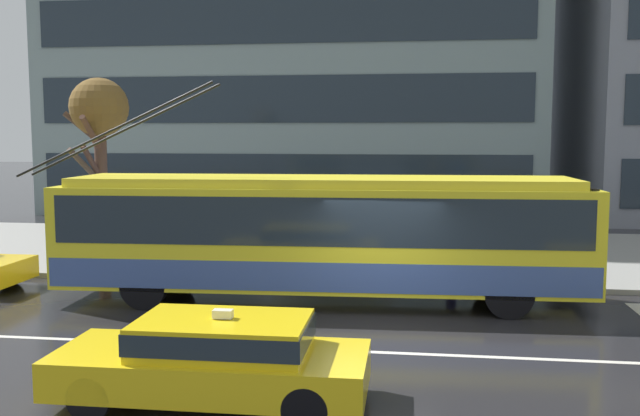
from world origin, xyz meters
TOP-DOWN VIEW (x-y plane):
  - ground_plane at (0.00, 0.00)m, footprint 160.00×160.00m
  - sidewalk_slab at (0.00, 9.06)m, footprint 80.00×10.00m
  - lane_centre_line at (0.00, -1.20)m, footprint 72.00×0.14m
  - trolleybus at (-1.47, 2.46)m, footprint 13.23×2.94m
  - taxi_oncoming_near at (-2.15, -3.90)m, footprint 4.50×1.80m
  - bus_shelter at (-1.92, 5.74)m, footprint 4.08×1.86m
  - pedestrian_at_shelter at (3.28, 6.73)m, footprint 1.22×1.22m
  - pedestrian_approaching_curb at (1.72, 5.00)m, footprint 1.09×1.09m
  - street_tree_bare at (-8.61, 6.27)m, footprint 1.87×2.18m

SIDE VIEW (x-z plane):
  - ground_plane at x=0.00m, z-range 0.00..0.00m
  - lane_centre_line at x=0.00m, z-range 0.00..0.01m
  - sidewalk_slab at x=0.00m, z-range 0.00..0.14m
  - taxi_oncoming_near at x=-2.15m, z-range 0.01..1.40m
  - trolleybus at x=-1.47m, z-range -0.94..4.14m
  - pedestrian_at_shelter at x=3.28m, z-range 0.73..2.68m
  - pedestrian_approaching_curb at x=1.72m, z-range 0.74..2.77m
  - bus_shelter at x=-1.92m, z-range 0.79..3.21m
  - street_tree_bare at x=-8.61m, z-range 1.72..7.12m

